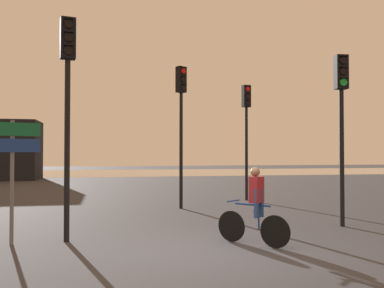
{
  "coord_description": "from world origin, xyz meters",
  "views": [
    {
      "loc": [
        -2.11,
        -7.93,
        1.89
      ],
      "look_at": [
        0.5,
        5.0,
        2.2
      ],
      "focal_mm": 40.0,
      "sensor_mm": 36.0,
      "label": 1
    }
  ],
  "objects_px": {
    "traffic_light_near_left": "(68,87)",
    "traffic_light_near_right": "(341,107)",
    "traffic_light_far_right": "(246,121)",
    "cyclist": "(255,206)",
    "direction_sign_post": "(12,159)",
    "traffic_light_center": "(181,111)"
  },
  "relations": [
    {
      "from": "traffic_light_near_left",
      "to": "traffic_light_near_right",
      "type": "bearing_deg",
      "value": 173.64
    },
    {
      "from": "traffic_light_far_right",
      "to": "traffic_light_near_right",
      "type": "bearing_deg",
      "value": 83.83
    },
    {
      "from": "traffic_light_far_right",
      "to": "cyclist",
      "type": "distance_m",
      "value": 8.98
    },
    {
      "from": "direction_sign_post",
      "to": "traffic_light_near_left",
      "type": "bearing_deg",
      "value": 169.03
    },
    {
      "from": "traffic_light_near_right",
      "to": "direction_sign_post",
      "type": "relative_size",
      "value": 1.73
    },
    {
      "from": "traffic_light_near_right",
      "to": "direction_sign_post",
      "type": "height_order",
      "value": "traffic_light_near_right"
    },
    {
      "from": "traffic_light_far_right",
      "to": "traffic_light_center",
      "type": "distance_m",
      "value": 3.71
    },
    {
      "from": "traffic_light_near_right",
      "to": "cyclist",
      "type": "bearing_deg",
      "value": 34.97
    },
    {
      "from": "traffic_light_center",
      "to": "traffic_light_near_right",
      "type": "bearing_deg",
      "value": 100.05
    },
    {
      "from": "traffic_light_near_left",
      "to": "direction_sign_post",
      "type": "relative_size",
      "value": 1.87
    },
    {
      "from": "traffic_light_center",
      "to": "direction_sign_post",
      "type": "distance_m",
      "value": 7.01
    },
    {
      "from": "cyclist",
      "to": "direction_sign_post",
      "type": "bearing_deg",
      "value": 128.55
    },
    {
      "from": "cyclist",
      "to": "traffic_light_near_right",
      "type": "bearing_deg",
      "value": -9.89
    },
    {
      "from": "traffic_light_far_right",
      "to": "direction_sign_post",
      "type": "relative_size",
      "value": 1.81
    },
    {
      "from": "traffic_light_near_right",
      "to": "direction_sign_post",
      "type": "bearing_deg",
      "value": 10.19
    },
    {
      "from": "traffic_light_near_left",
      "to": "cyclist",
      "type": "xyz_separation_m",
      "value": [
        3.87,
        -1.13,
        -2.53
      ]
    },
    {
      "from": "traffic_light_near_left",
      "to": "direction_sign_post",
      "type": "xyz_separation_m",
      "value": [
        -1.09,
        -0.1,
        -1.56
      ]
    },
    {
      "from": "traffic_light_far_right",
      "to": "traffic_light_near_right",
      "type": "distance_m",
      "value": 6.51
    },
    {
      "from": "traffic_light_near_left",
      "to": "direction_sign_post",
      "type": "bearing_deg",
      "value": -6.11
    },
    {
      "from": "traffic_light_near_right",
      "to": "cyclist",
      "type": "height_order",
      "value": "traffic_light_near_right"
    },
    {
      "from": "traffic_light_near_right",
      "to": "direction_sign_post",
      "type": "distance_m",
      "value": 8.13
    },
    {
      "from": "direction_sign_post",
      "to": "cyclist",
      "type": "distance_m",
      "value": 5.16
    }
  ]
}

